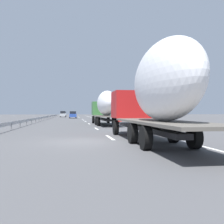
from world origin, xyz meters
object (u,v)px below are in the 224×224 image
car_blue_sedan (73,115)px  car_silver_hatch (63,114)px  truck_trailing (156,91)px  car_white_van (64,114)px  truck_lead (105,106)px  road_sign (109,109)px

car_blue_sedan → car_silver_hatch: car_silver_hatch is taller
truck_trailing → car_silver_hatch: size_ratio=3.05×
truck_trailing → car_blue_sedan: size_ratio=3.18×
truck_trailing → car_white_van: bearing=4.3°
car_blue_sedan → car_silver_hatch: bearing=10.3°
car_white_van → car_silver_hatch: size_ratio=0.89×
truck_trailing → car_blue_sedan: bearing=3.9°
car_blue_sedan → car_white_van: (39.49, 3.40, 0.02)m
car_blue_sedan → car_silver_hatch: 17.47m
car_blue_sedan → car_white_van: 39.63m
car_silver_hatch → truck_lead: bearing=-172.6°
truck_lead → road_sign: size_ratio=4.01×
car_white_van → car_blue_sedan: bearing=-175.1°
car_white_van → truck_trailing: bearing=-175.7°
truck_lead → car_silver_hatch: 54.04m
car_white_van → road_sign: size_ratio=1.25×
truck_lead → car_silver_hatch: size_ratio=2.87×
truck_lead → car_white_van: size_ratio=3.20×
truck_trailing → road_sign: size_ratio=4.26×
road_sign → truck_lead: bearing=170.5°
truck_lead → truck_trailing: (-19.90, 0.00, 0.31)m
car_blue_sedan → truck_lead: bearing=-174.0°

